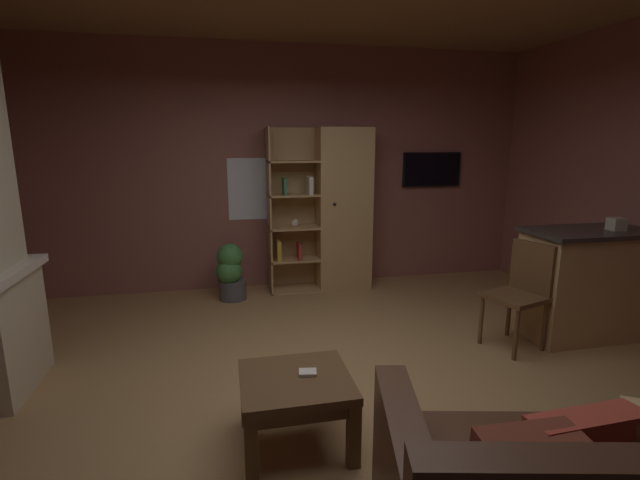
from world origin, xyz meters
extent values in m
cube|color=#A37A4C|center=(0.00, 0.00, -0.01)|extent=(6.17, 5.35, 0.02)
cube|color=#8E544C|center=(0.00, 2.71, 1.44)|extent=(6.29, 0.06, 2.88)
cube|color=white|center=(-0.25, 2.67, 1.21)|extent=(0.78, 0.01, 0.74)
cube|color=tan|center=(0.72, 2.43, 0.97)|extent=(0.64, 0.38, 1.93)
cube|color=tan|center=(0.11, 2.61, 0.97)|extent=(0.59, 0.02, 1.93)
cube|color=tan|center=(-0.18, 2.43, 0.97)|extent=(0.02, 0.38, 1.93)
sphere|color=black|center=(0.56, 2.22, 1.06)|extent=(0.04, 0.04, 0.04)
cube|color=tan|center=(0.11, 2.43, 0.01)|extent=(0.59, 0.38, 0.02)
cube|color=tan|center=(0.11, 2.43, 0.39)|extent=(0.59, 0.38, 0.02)
cube|color=tan|center=(0.11, 2.43, 0.77)|extent=(0.59, 0.38, 0.02)
cube|color=tan|center=(0.11, 2.43, 1.16)|extent=(0.59, 0.38, 0.02)
cube|color=tan|center=(0.11, 2.43, 1.55)|extent=(0.59, 0.38, 0.02)
cube|color=beige|center=(0.29, 2.37, 1.27)|extent=(0.05, 0.23, 0.20)
cube|color=gold|center=(-0.08, 2.37, 0.51)|extent=(0.05, 0.23, 0.24)
cube|color=#387247|center=(0.00, 2.37, 1.26)|extent=(0.03, 0.23, 0.19)
cube|color=#B22D2D|center=(0.16, 2.37, 0.49)|extent=(0.03, 0.23, 0.19)
sphere|color=beige|center=(0.12, 2.43, 0.82)|extent=(0.10, 0.10, 0.10)
cube|color=tan|center=(2.63, 0.55, 0.48)|extent=(1.30, 0.55, 0.96)
cube|color=#2D2826|center=(2.63, 0.55, 0.98)|extent=(1.36, 0.61, 0.04)
cube|color=#BFB299|center=(2.70, 0.49, 1.05)|extent=(0.13, 0.13, 0.11)
cube|color=#AD3D2D|center=(0.62, -1.55, 0.56)|extent=(0.48, 0.19, 0.40)
cube|color=brown|center=(-0.32, -0.44, 0.41)|extent=(0.64, 0.59, 0.05)
cube|color=brown|center=(-0.32, -0.44, 0.34)|extent=(0.57, 0.53, 0.08)
cube|color=brown|center=(-0.60, -0.70, 0.19)|extent=(0.07, 0.07, 0.38)
cube|color=brown|center=(-0.05, -0.70, 0.19)|extent=(0.07, 0.07, 0.38)
cube|color=brown|center=(-0.60, -0.19, 0.19)|extent=(0.07, 0.07, 0.38)
cube|color=brown|center=(-0.05, -0.19, 0.19)|extent=(0.07, 0.07, 0.38)
cube|color=beige|center=(-0.25, -0.42, 0.44)|extent=(0.11, 0.10, 0.02)
cube|color=brown|center=(1.72, 0.45, 0.46)|extent=(0.52, 0.52, 0.04)
cube|color=brown|center=(1.90, 0.51, 0.70)|extent=(0.16, 0.39, 0.44)
cylinder|color=brown|center=(1.50, 0.57, 0.23)|extent=(0.04, 0.04, 0.46)
cylinder|color=brown|center=(1.60, 0.23, 0.23)|extent=(0.04, 0.04, 0.46)
cylinder|color=brown|center=(1.84, 0.68, 0.23)|extent=(0.04, 0.04, 0.46)
cylinder|color=brown|center=(1.95, 0.33, 0.23)|extent=(0.04, 0.04, 0.46)
cylinder|color=#4C4C51|center=(-0.64, 2.23, 0.11)|extent=(0.31, 0.31, 0.23)
sphere|color=#3D7F3D|center=(-0.67, 2.19, 0.34)|extent=(0.29, 0.29, 0.29)
sphere|color=#3D7F3D|center=(-0.65, 2.22, 0.51)|extent=(0.29, 0.29, 0.29)
cube|color=black|center=(1.95, 2.65, 1.42)|extent=(0.78, 0.05, 0.44)
cube|color=black|center=(1.95, 2.62, 1.42)|extent=(0.74, 0.01, 0.40)
camera|label=1|loc=(-0.68, -2.80, 1.76)|focal=25.34mm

